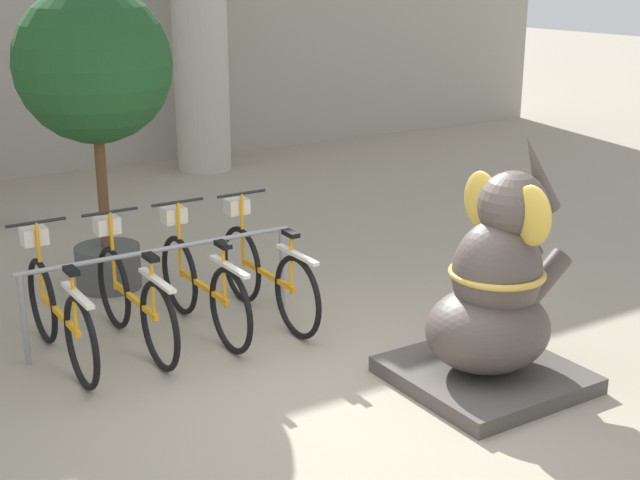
{
  "coord_description": "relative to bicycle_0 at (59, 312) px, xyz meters",
  "views": [
    {
      "loc": [
        -3.3,
        -4.72,
        3.02
      ],
      "look_at": [
        0.2,
        0.79,
        1.0
      ],
      "focal_mm": 50.0,
      "sensor_mm": 36.0,
      "label": 1
    }
  ],
  "objects": [
    {
      "name": "ground_plane",
      "position": [
        1.55,
        -1.85,
        -0.42
      ],
      "size": [
        60.0,
        60.0,
        0.0
      ],
      "primitive_type": "plane",
      "color": "#9E937F"
    },
    {
      "name": "bike_rack",
      "position": [
        0.91,
        0.1,
        0.14
      ],
      "size": [
        2.43,
        0.05,
        0.77
      ],
      "color": "gray",
      "rests_on": "ground_plane"
    },
    {
      "name": "bicycle_0",
      "position": [
        0.0,
        0.0,
        0.0
      ],
      "size": [
        0.48,
        1.73,
        1.06
      ],
      "color": "black",
      "rests_on": "ground_plane"
    },
    {
      "name": "bicycle_1",
      "position": [
        0.61,
        -0.01,
        0.0
      ],
      "size": [
        0.48,
        1.73,
        1.06
      ],
      "color": "black",
      "rests_on": "ground_plane"
    },
    {
      "name": "bicycle_2",
      "position": [
        1.22,
        -0.02,
        0.0
      ],
      "size": [
        0.48,
        1.73,
        1.06
      ],
      "color": "black",
      "rests_on": "ground_plane"
    },
    {
      "name": "bicycle_3",
      "position": [
        1.83,
        -0.05,
        0.0
      ],
      "size": [
        0.48,
        1.73,
        1.06
      ],
      "color": "black",
      "rests_on": "ground_plane"
    },
    {
      "name": "elephant_statue",
      "position": [
        2.63,
        -2.08,
        0.22
      ],
      "size": [
        1.26,
        1.26,
        1.9
      ],
      "color": "#4C4742",
      "rests_on": "ground_plane"
    },
    {
      "name": "potted_tree",
      "position": [
        0.9,
        1.45,
        1.63
      ],
      "size": [
        1.44,
        1.44,
        2.87
      ],
      "color": "#4C4C4C",
      "rests_on": "ground_plane"
    }
  ]
}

